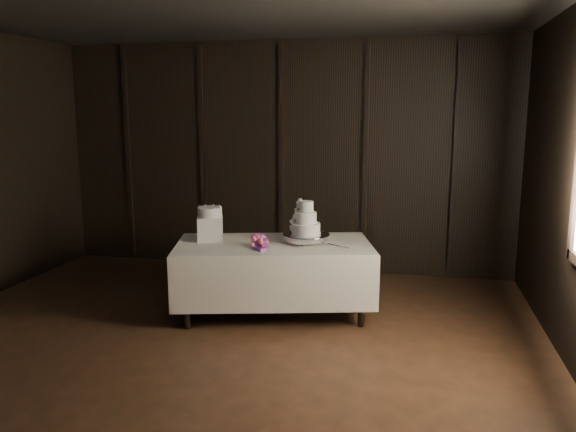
{
  "coord_description": "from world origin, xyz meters",
  "views": [
    {
      "loc": [
        1.69,
        -3.72,
        2.07
      ],
      "look_at": [
        0.49,
        1.7,
        1.05
      ],
      "focal_mm": 35.0,
      "sensor_mm": 36.0,
      "label": 1
    }
  ],
  "objects_px": {
    "cake_stand": "(306,238)",
    "box_pedestal": "(210,228)",
    "display_table": "(274,276)",
    "small_cake": "(210,212)",
    "wedding_cake": "(304,221)",
    "bouquet": "(258,242)"
  },
  "relations": [
    {
      "from": "wedding_cake",
      "to": "small_cake",
      "type": "height_order",
      "value": "wedding_cake"
    },
    {
      "from": "cake_stand",
      "to": "wedding_cake",
      "type": "distance_m",
      "value": 0.18
    },
    {
      "from": "cake_stand",
      "to": "bouquet",
      "type": "height_order",
      "value": "bouquet"
    },
    {
      "from": "bouquet",
      "to": "wedding_cake",
      "type": "bearing_deg",
      "value": 35.74
    },
    {
      "from": "display_table",
      "to": "small_cake",
      "type": "relative_size",
      "value": 8.64
    },
    {
      "from": "wedding_cake",
      "to": "bouquet",
      "type": "bearing_deg",
      "value": -129.15
    },
    {
      "from": "cake_stand",
      "to": "bouquet",
      "type": "xyz_separation_m",
      "value": [
        -0.43,
        -0.3,
        0.01
      ]
    },
    {
      "from": "cake_stand",
      "to": "box_pedestal",
      "type": "relative_size",
      "value": 1.86
    },
    {
      "from": "display_table",
      "to": "wedding_cake",
      "type": "bearing_deg",
      "value": 2.79
    },
    {
      "from": "display_table",
      "to": "cake_stand",
      "type": "height_order",
      "value": "cake_stand"
    },
    {
      "from": "small_cake",
      "to": "cake_stand",
      "type": "bearing_deg",
      "value": 5.98
    },
    {
      "from": "cake_stand",
      "to": "box_pedestal",
      "type": "height_order",
      "value": "box_pedestal"
    },
    {
      "from": "display_table",
      "to": "box_pedestal",
      "type": "height_order",
      "value": "box_pedestal"
    },
    {
      "from": "display_table",
      "to": "small_cake",
      "type": "distance_m",
      "value": 0.94
    },
    {
      "from": "display_table",
      "to": "box_pedestal",
      "type": "bearing_deg",
      "value": 165.55
    },
    {
      "from": "display_table",
      "to": "cake_stand",
      "type": "xyz_separation_m",
      "value": [
        0.32,
        0.11,
        0.39
      ]
    },
    {
      "from": "cake_stand",
      "to": "bouquet",
      "type": "distance_m",
      "value": 0.52
    },
    {
      "from": "wedding_cake",
      "to": "cake_stand",
      "type": "bearing_deg",
      "value": 44.85
    },
    {
      "from": "wedding_cake",
      "to": "small_cake",
      "type": "bearing_deg",
      "value": -159.6
    },
    {
      "from": "display_table",
      "to": "cake_stand",
      "type": "bearing_deg",
      "value": 3.86
    },
    {
      "from": "display_table",
      "to": "cake_stand",
      "type": "relative_size",
      "value": 4.52
    },
    {
      "from": "display_table",
      "to": "box_pedestal",
      "type": "relative_size",
      "value": 8.41
    }
  ]
}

